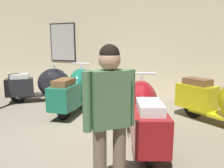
{
  "coord_description": "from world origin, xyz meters",
  "views": [
    {
      "loc": [
        2.03,
        -2.95,
        1.54
      ],
      "look_at": [
        0.09,
        1.26,
        0.68
      ],
      "focal_mm": 35.76,
      "sensor_mm": 36.0,
      "label": 1
    }
  ],
  "objects_px": {
    "scooter_0": "(44,84)",
    "visitor_1": "(110,113)",
    "scooter_1": "(77,89)",
    "scooter_2": "(143,112)"
  },
  "relations": [
    {
      "from": "scooter_2",
      "to": "visitor_1",
      "type": "xyz_separation_m",
      "value": [
        0.09,
        -1.41,
        0.4
      ]
    },
    {
      "from": "scooter_1",
      "to": "scooter_2",
      "type": "distance_m",
      "value": 2.14
    },
    {
      "from": "scooter_1",
      "to": "visitor_1",
      "type": "distance_m",
      "value": 3.15
    },
    {
      "from": "scooter_0",
      "to": "visitor_1",
      "type": "relative_size",
      "value": 0.98
    },
    {
      "from": "scooter_0",
      "to": "visitor_1",
      "type": "distance_m",
      "value": 4.22
    },
    {
      "from": "scooter_0",
      "to": "scooter_1",
      "type": "distance_m",
      "value": 1.27
    },
    {
      "from": "scooter_0",
      "to": "visitor_1",
      "type": "height_order",
      "value": "visitor_1"
    },
    {
      "from": "scooter_1",
      "to": "visitor_1",
      "type": "relative_size",
      "value": 1.18
    },
    {
      "from": "scooter_1",
      "to": "scooter_0",
      "type": "bearing_deg",
      "value": 66.02
    },
    {
      "from": "scooter_1",
      "to": "scooter_2",
      "type": "xyz_separation_m",
      "value": [
        1.89,
        -1.0,
        -0.0
      ]
    }
  ]
}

